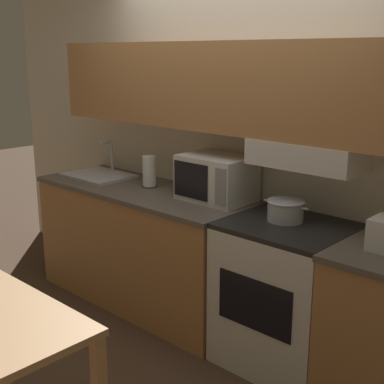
# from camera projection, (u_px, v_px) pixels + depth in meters

# --- Properties ---
(ground_plane) EXTENTS (16.00, 16.00, 0.00)m
(ground_plane) POSITION_uv_depth(u_px,v_px,m) (239.00, 313.00, 4.11)
(ground_plane) COLOR #4C3828
(wall_back) EXTENTS (5.65, 0.38, 2.55)m
(wall_back) POSITION_uv_depth(u_px,v_px,m) (240.00, 122.00, 3.68)
(wall_back) COLOR silver
(wall_back) RESTS_ON ground_plane
(lower_counter_main) EXTENTS (1.87, 0.70, 0.93)m
(lower_counter_main) POSITION_uv_depth(u_px,v_px,m) (144.00, 245.00, 4.21)
(lower_counter_main) COLOR #B27A47
(lower_counter_main) RESTS_ON ground_plane
(stove_range) EXTENTS (0.74, 0.67, 0.93)m
(stove_range) POSITION_uv_depth(u_px,v_px,m) (285.00, 295.00, 3.36)
(stove_range) COLOR silver
(stove_range) RESTS_ON ground_plane
(cooking_pot) EXTENTS (0.31, 0.24, 0.13)m
(cooking_pot) POSITION_uv_depth(u_px,v_px,m) (286.00, 210.00, 3.29)
(cooking_pot) COLOR #B7BABF
(cooking_pot) RESTS_ON stove_range
(microwave) EXTENTS (0.49, 0.37, 0.32)m
(microwave) POSITION_uv_depth(u_px,v_px,m) (217.00, 178.00, 3.73)
(microwave) COLOR silver
(microwave) RESTS_ON lower_counter_main
(sink_basin) EXTENTS (0.56, 0.41, 0.29)m
(sink_basin) POSITION_uv_depth(u_px,v_px,m) (98.00, 175.00, 4.46)
(sink_basin) COLOR #B7BABF
(sink_basin) RESTS_ON lower_counter_main
(paper_towel_roll) EXTENTS (0.12, 0.12, 0.24)m
(paper_towel_roll) POSITION_uv_depth(u_px,v_px,m) (149.00, 172.00, 4.11)
(paper_towel_roll) COLOR black
(paper_towel_roll) RESTS_ON lower_counter_main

